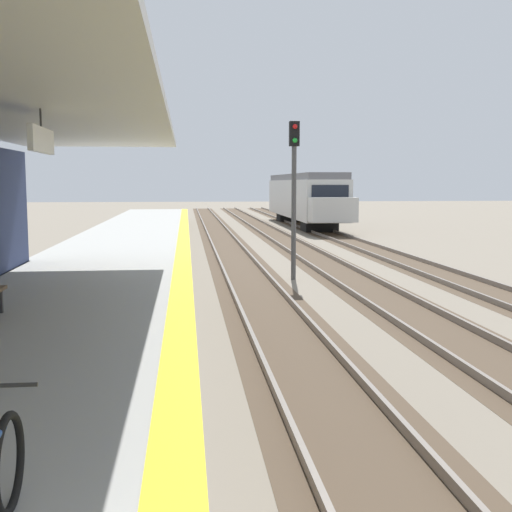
% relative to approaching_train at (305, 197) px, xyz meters
% --- Properties ---
extents(station_platform, '(5.00, 80.00, 0.91)m').
position_rel_approaching_train_xyz_m(station_platform, '(-11.20, -30.13, -1.73)').
color(station_platform, '#999993').
rests_on(station_platform, ground).
extents(track_pair_nearest_platform, '(2.34, 120.00, 0.16)m').
position_rel_approaching_train_xyz_m(track_pair_nearest_platform, '(-6.80, -26.13, -2.13)').
color(track_pair_nearest_platform, '#4C3D2D').
rests_on(track_pair_nearest_platform, ground).
extents(track_pair_middle, '(2.34, 120.00, 0.16)m').
position_rel_approaching_train_xyz_m(track_pair_middle, '(-3.40, -26.13, -2.13)').
color(track_pair_middle, '#4C3D2D').
rests_on(track_pair_middle, ground).
extents(track_pair_far_side, '(2.34, 120.00, 0.16)m').
position_rel_approaching_train_xyz_m(track_pair_far_side, '(-0.00, -26.13, -2.13)').
color(track_pair_far_side, '#4C3D2D').
rests_on(track_pair_far_side, ground).
extents(approaching_train, '(2.93, 19.60, 4.76)m').
position_rel_approaching_train_xyz_m(approaching_train, '(0.00, 0.00, 0.00)').
color(approaching_train, silver).
rests_on(approaching_train, ground).
extents(rail_signal_post, '(0.32, 0.34, 5.20)m').
position_rel_approaching_train_xyz_m(rail_signal_post, '(-5.30, -26.73, 1.02)').
color(rail_signal_post, '#4C4C4C').
rests_on(rail_signal_post, ground).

